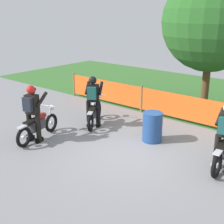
{
  "coord_description": "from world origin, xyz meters",
  "views": [
    {
      "loc": [
        4.55,
        -6.28,
        3.71
      ],
      "look_at": [
        -0.93,
        0.21,
        0.9
      ],
      "focal_mm": 49.86,
      "sensor_mm": 36.0,
      "label": 1
    }
  ],
  "objects_px": {
    "motorcycle_trailing": "(38,125)",
    "motorcycle_third": "(95,112)",
    "spare_drum": "(152,127)",
    "rider_trailing": "(32,111)",
    "rider_third": "(93,99)"
  },
  "relations": [
    {
      "from": "motorcycle_trailing",
      "to": "rider_trailing",
      "type": "height_order",
      "value": "rider_trailing"
    },
    {
      "from": "motorcycle_third",
      "to": "rider_third",
      "type": "xyz_separation_m",
      "value": [
        0.11,
        -0.17,
        0.52
      ]
    },
    {
      "from": "motorcycle_third",
      "to": "rider_trailing",
      "type": "xyz_separation_m",
      "value": [
        -0.37,
        -2.2,
        0.52
      ]
    },
    {
      "from": "motorcycle_trailing",
      "to": "rider_trailing",
      "type": "bearing_deg",
      "value": -179.49
    },
    {
      "from": "motorcycle_third",
      "to": "rider_trailing",
      "type": "height_order",
      "value": "rider_trailing"
    },
    {
      "from": "rider_trailing",
      "to": "rider_third",
      "type": "height_order",
      "value": "same"
    },
    {
      "from": "motorcycle_trailing",
      "to": "motorcycle_third",
      "type": "relative_size",
      "value": 1.11
    },
    {
      "from": "motorcycle_trailing",
      "to": "spare_drum",
      "type": "xyz_separation_m",
      "value": [
        2.69,
        2.06,
        0.01
      ]
    },
    {
      "from": "motorcycle_third",
      "to": "spare_drum",
      "type": "distance_m",
      "value": 2.27
    },
    {
      "from": "motorcycle_trailing",
      "to": "motorcycle_third",
      "type": "distance_m",
      "value": 2.05
    },
    {
      "from": "motorcycle_trailing",
      "to": "motorcycle_third",
      "type": "xyz_separation_m",
      "value": [
        0.42,
        2.0,
        0.0
      ]
    },
    {
      "from": "motorcycle_trailing",
      "to": "rider_trailing",
      "type": "relative_size",
      "value": 1.09
    },
    {
      "from": "rider_trailing",
      "to": "rider_third",
      "type": "relative_size",
      "value": 1.0
    },
    {
      "from": "rider_third",
      "to": "spare_drum",
      "type": "height_order",
      "value": "rider_third"
    },
    {
      "from": "rider_trailing",
      "to": "spare_drum",
      "type": "xyz_separation_m",
      "value": [
        2.63,
        2.26,
        -0.51
      ]
    }
  ]
}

